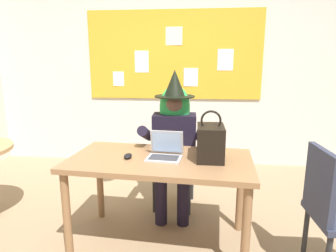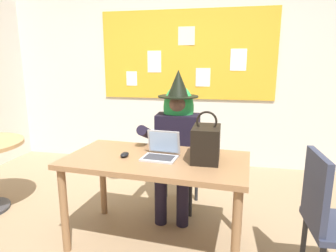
{
  "view_description": "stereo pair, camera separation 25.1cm",
  "coord_description": "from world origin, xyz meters",
  "px_view_note": "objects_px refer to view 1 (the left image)",
  "views": [
    {
      "loc": [
        0.34,
        -2.15,
        1.45
      ],
      "look_at": [
        0.09,
        0.29,
        0.91
      ],
      "focal_mm": 31.07,
      "sensor_mm": 36.0,
      "label": 1
    },
    {
      "loc": [
        0.59,
        -2.12,
        1.45
      ],
      "look_at": [
        0.09,
        0.29,
        0.91
      ],
      "focal_mm": 31.07,
      "sensor_mm": 36.0,
      "label": 2
    }
  ],
  "objects_px": {
    "laptop": "(165,152)",
    "computer_mouse": "(128,156)",
    "person_costumed": "(174,134)",
    "handbag": "(210,142)",
    "desk_main": "(160,169)",
    "chair_extra_corner": "(334,208)",
    "chair_at_desk": "(175,157)"
  },
  "relations": [
    {
      "from": "chair_at_desk",
      "to": "handbag",
      "type": "bearing_deg",
      "value": 27.95
    },
    {
      "from": "handbag",
      "to": "desk_main",
      "type": "bearing_deg",
      "value": -177.03
    },
    {
      "from": "desk_main",
      "to": "chair_extra_corner",
      "type": "distance_m",
      "value": 1.23
    },
    {
      "from": "desk_main",
      "to": "person_costumed",
      "type": "relative_size",
      "value": 1.05
    },
    {
      "from": "person_costumed",
      "to": "computer_mouse",
      "type": "distance_m",
      "value": 0.7
    },
    {
      "from": "computer_mouse",
      "to": "chair_extra_corner",
      "type": "relative_size",
      "value": 0.11
    },
    {
      "from": "handbag",
      "to": "chair_extra_corner",
      "type": "distance_m",
      "value": 0.93
    },
    {
      "from": "laptop",
      "to": "computer_mouse",
      "type": "height_order",
      "value": "laptop"
    },
    {
      "from": "computer_mouse",
      "to": "handbag",
      "type": "height_order",
      "value": "handbag"
    },
    {
      "from": "handbag",
      "to": "person_costumed",
      "type": "bearing_deg",
      "value": 118.87
    },
    {
      "from": "laptop",
      "to": "handbag",
      "type": "distance_m",
      "value": 0.36
    },
    {
      "from": "computer_mouse",
      "to": "person_costumed",
      "type": "bearing_deg",
      "value": 63.58
    },
    {
      "from": "chair_at_desk",
      "to": "handbag",
      "type": "height_order",
      "value": "handbag"
    },
    {
      "from": "laptop",
      "to": "computer_mouse",
      "type": "xyz_separation_m",
      "value": [
        -0.28,
        -0.04,
        -0.03
      ]
    },
    {
      "from": "chair_at_desk",
      "to": "chair_extra_corner",
      "type": "height_order",
      "value": "chair_extra_corner"
    },
    {
      "from": "person_costumed",
      "to": "handbag",
      "type": "distance_m",
      "value": 0.67
    },
    {
      "from": "laptop",
      "to": "computer_mouse",
      "type": "relative_size",
      "value": 2.71
    },
    {
      "from": "person_costumed",
      "to": "chair_extra_corner",
      "type": "xyz_separation_m",
      "value": [
        1.13,
        -0.87,
        -0.26
      ]
    },
    {
      "from": "desk_main",
      "to": "handbag",
      "type": "xyz_separation_m",
      "value": [
        0.38,
        0.02,
        0.22
      ]
    },
    {
      "from": "laptop",
      "to": "handbag",
      "type": "height_order",
      "value": "handbag"
    },
    {
      "from": "chair_at_desk",
      "to": "computer_mouse",
      "type": "xyz_separation_m",
      "value": [
        -0.31,
        -0.75,
        0.25
      ]
    },
    {
      "from": "person_costumed",
      "to": "laptop",
      "type": "height_order",
      "value": "person_costumed"
    },
    {
      "from": "person_costumed",
      "to": "chair_extra_corner",
      "type": "distance_m",
      "value": 1.45
    },
    {
      "from": "computer_mouse",
      "to": "handbag",
      "type": "distance_m",
      "value": 0.64
    },
    {
      "from": "chair_at_desk",
      "to": "chair_extra_corner",
      "type": "bearing_deg",
      "value": 52.35
    },
    {
      "from": "desk_main",
      "to": "computer_mouse",
      "type": "xyz_separation_m",
      "value": [
        -0.25,
        -0.02,
        0.11
      ]
    },
    {
      "from": "desk_main",
      "to": "chair_extra_corner",
      "type": "height_order",
      "value": "chair_extra_corner"
    },
    {
      "from": "chair_extra_corner",
      "to": "handbag",
      "type": "bearing_deg",
      "value": 158.33
    },
    {
      "from": "person_costumed",
      "to": "desk_main",
      "type": "bearing_deg",
      "value": -7.39
    },
    {
      "from": "desk_main",
      "to": "chair_extra_corner",
      "type": "bearing_deg",
      "value": -12.55
    },
    {
      "from": "chair_at_desk",
      "to": "laptop",
      "type": "distance_m",
      "value": 0.76
    },
    {
      "from": "desk_main",
      "to": "handbag",
      "type": "height_order",
      "value": "handbag"
    }
  ]
}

